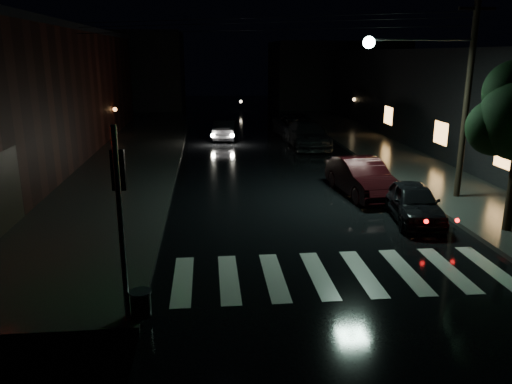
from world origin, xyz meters
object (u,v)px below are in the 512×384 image
object	(u,v)px
parked_car_b	(362,177)
parked_car_d	(297,126)
parked_car_a	(413,202)
parked_car_c	(308,135)
oncoming_car	(226,130)

from	to	relation	value
parked_car_b	parked_car_d	size ratio (longest dim) A/B	0.79
parked_car_a	parked_car_d	distance (m)	18.15
parked_car_b	parked_car_c	world-z (taller)	parked_car_c
parked_car_a	parked_car_b	world-z (taller)	parked_car_b
parked_car_b	oncoming_car	size ratio (longest dim) A/B	1.13
parked_car_c	parked_car_d	bearing A→B (deg)	89.47
parked_car_d	oncoming_car	size ratio (longest dim) A/B	1.43
parked_car_a	parked_car_d	bearing A→B (deg)	100.07
parked_car_b	parked_car_d	world-z (taller)	parked_car_d
parked_car_a	parked_car_b	bearing A→B (deg)	111.55
parked_car_a	parked_car_c	distance (m)	14.49
parked_car_d	oncoming_car	bearing A→B (deg)	176.69
oncoming_car	parked_car_d	bearing A→B (deg)	-171.28
parked_car_b	parked_car_d	bearing A→B (deg)	84.34
parked_car_a	parked_car_c	xyz separation A→B (m)	(-0.90, 14.46, 0.14)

